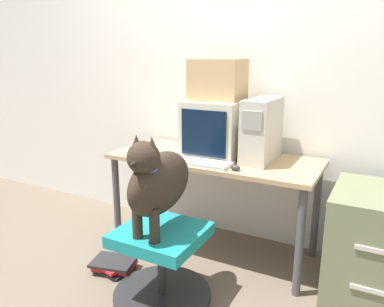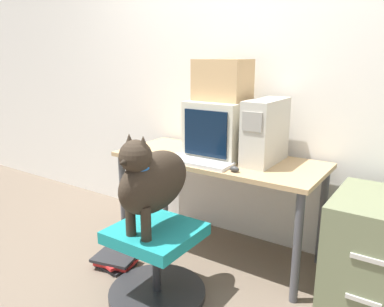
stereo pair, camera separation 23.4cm
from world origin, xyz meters
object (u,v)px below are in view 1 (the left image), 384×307
pc_tower (262,130)px  cardboard_box (218,80)px  keyboard (197,161)px  office_chair (162,264)px  dog (158,181)px  crt_monitor (217,128)px  book_stack_floor (114,265)px  filing_cabinet (373,245)px

pc_tower → cardboard_box: cardboard_box is taller
keyboard → office_chair: 0.68m
pc_tower → keyboard: pc_tower is taller
pc_tower → dog: 0.84m
pc_tower → office_chair: pc_tower is taller
dog → cardboard_box: size_ratio=1.63×
pc_tower → office_chair: 1.07m
crt_monitor → pc_tower: size_ratio=1.02×
keyboard → dog: dog is taller
pc_tower → dog: bearing=-114.2°
office_chair → dog: 0.52m
cardboard_box → book_stack_floor: bearing=-126.2°
crt_monitor → cardboard_box: (0.00, 0.00, 0.33)m
office_chair → book_stack_floor: size_ratio=1.84×
cardboard_box → book_stack_floor: size_ratio=1.10×
office_chair → cardboard_box: 1.25m
keyboard → filing_cabinet: 1.17m
keyboard → dog: 0.48m
keyboard → book_stack_floor: keyboard is taller
filing_cabinet → book_stack_floor: size_ratio=2.09×
office_chair → dog: (-0.00, -0.02, 0.52)m
crt_monitor → book_stack_floor: bearing=-126.4°
crt_monitor → pc_tower: (0.32, 0.01, 0.01)m
keyboard → filing_cabinet: size_ratio=0.70×
office_chair → dog: bearing=-90.0°
cardboard_box → dog: bearing=-91.1°
pc_tower → cardboard_box: (-0.32, -0.00, 0.32)m
book_stack_floor → filing_cabinet: bearing=18.7°
pc_tower → dog: size_ratio=0.75×
filing_cabinet → cardboard_box: bearing=173.9°
crt_monitor → office_chair: size_ratio=0.74×
office_chair → book_stack_floor: bearing=167.9°
crt_monitor → dog: 0.76m
pc_tower → book_stack_floor: bearing=-141.1°
dog → book_stack_floor: (-0.45, 0.12, -0.70)m
office_chair → filing_cabinet: filing_cabinet is taller
pc_tower → book_stack_floor: (-0.78, -0.63, -0.89)m
crt_monitor → keyboard: crt_monitor is taller
pc_tower → filing_cabinet: pc_tower is taller
keyboard → book_stack_floor: 0.89m
pc_tower → keyboard: 0.48m
filing_cabinet → keyboard: bearing=-171.9°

